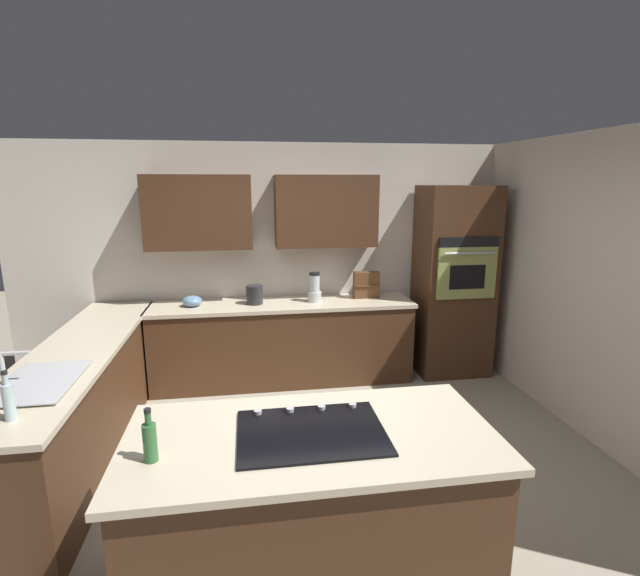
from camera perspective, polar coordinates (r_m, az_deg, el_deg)
ground_plane at (r=3.91m, az=-0.68°, el=-21.10°), size 14.00×14.00×0.00m
wall_back at (r=5.32m, az=-4.65°, el=4.87°), size 6.00×0.44×2.60m
wall_left at (r=4.64m, az=30.14°, el=0.11°), size 0.10×4.00×2.60m
lower_cabinets_back at (r=5.25m, az=-4.47°, el=-6.76°), size 2.80×0.60×0.86m
countertop_back at (r=5.11m, az=-4.56°, el=-2.00°), size 2.84×0.64×0.04m
lower_cabinets_side at (r=4.37m, az=-26.83°, el=-12.29°), size 0.60×2.90×0.86m
countertop_side at (r=4.21m, az=-27.44°, el=-6.69°), size 0.64×2.94×0.04m
island_base at (r=2.82m, az=-1.01°, el=-25.52°), size 1.85×0.86×0.86m
island_top at (r=2.56m, az=-1.05°, el=-17.60°), size 1.93×0.94×0.04m
wall_oven at (r=5.55m, az=15.90°, el=0.78°), size 0.80×0.66×2.14m
sink_unit at (r=3.59m, az=-31.10°, el=-9.70°), size 0.46×0.70×0.23m
cooktop at (r=2.56m, az=-1.07°, el=-17.00°), size 0.76×0.56×0.03m
blender at (r=5.11m, az=-0.67°, el=-0.15°), size 0.15×0.15×0.32m
mixing_bowl at (r=5.11m, az=-15.25°, el=-1.54°), size 0.20×0.20×0.11m
spice_rack at (r=5.30m, az=5.63°, el=0.38°), size 0.29×0.11×0.30m
kettle at (r=5.07m, az=-7.96°, el=-0.81°), size 0.18×0.18×0.20m
dish_soap_bottle at (r=3.13m, az=-33.59°, el=-11.30°), size 0.06×0.06×0.29m
oil_bottle at (r=2.42m, az=-19.94°, el=-17.01°), size 0.07×0.07×0.26m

